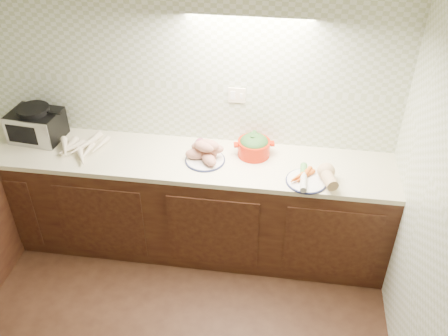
# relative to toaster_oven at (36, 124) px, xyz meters

# --- Properties ---
(room) EXTENTS (3.60, 3.60, 2.60)m
(room) POSITION_rel_toaster_oven_xyz_m (1.05, -1.61, 0.60)
(room) COLOR black
(room) RESTS_ON ground
(counter) EXTENTS (3.60, 3.60, 0.90)m
(counter) POSITION_rel_toaster_oven_xyz_m (0.37, -0.93, -0.58)
(counter) COLOR black
(counter) RESTS_ON ground
(toaster_oven) EXTENTS (0.42, 0.34, 0.28)m
(toaster_oven) POSITION_rel_toaster_oven_xyz_m (0.00, 0.00, 0.00)
(toaster_oven) COLOR black
(toaster_oven) RESTS_ON counter
(parsnip_pile) EXTENTS (0.40, 0.35, 0.08)m
(parsnip_pile) POSITION_rel_toaster_oven_xyz_m (0.44, -0.10, -0.10)
(parsnip_pile) COLOR beige
(parsnip_pile) RESTS_ON counter
(sweet_potato_plate) EXTENTS (0.32, 0.31, 0.18)m
(sweet_potato_plate) POSITION_rel_toaster_oven_xyz_m (1.40, -0.12, -0.06)
(sweet_potato_plate) COLOR #191F43
(sweet_potato_plate) RESTS_ON counter
(onion_bowl) EXTENTS (0.15, 0.15, 0.11)m
(onion_bowl) POSITION_rel_toaster_oven_xyz_m (1.35, 0.01, -0.09)
(onion_bowl) COLOR black
(onion_bowl) RESTS_ON counter
(dutch_oven) EXTENTS (0.32, 0.30, 0.17)m
(dutch_oven) POSITION_rel_toaster_oven_xyz_m (1.76, 0.01, -0.05)
(dutch_oven) COLOR #C31700
(dutch_oven) RESTS_ON counter
(veg_plate) EXTENTS (0.37, 0.35, 0.14)m
(veg_plate) POSITION_rel_toaster_oven_xyz_m (2.23, -0.26, -0.08)
(veg_plate) COLOR #191F43
(veg_plate) RESTS_ON counter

